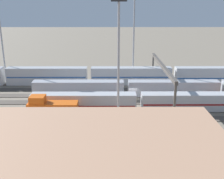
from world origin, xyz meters
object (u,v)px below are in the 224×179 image
at_px(train_on_track_0, 131,76).
at_px(train_on_track_4, 139,102).
at_px(train_on_track_5, 52,110).
at_px(signal_gantry, 162,69).
at_px(light_mast_1, 119,44).
at_px(light_mast_2, 0,28).
at_px(train_on_track_2, 173,88).
at_px(light_mast_0, 134,21).

height_order(train_on_track_0, train_on_track_4, train_on_track_0).
bearing_deg(train_on_track_5, signal_gantry, -152.84).
relative_size(train_on_track_0, signal_gantry, 3.99).
distance_m(train_on_track_0, light_mast_1, 30.42).
xyz_separation_m(train_on_track_5, light_mast_2, (19.45, -28.22, 13.80)).
distance_m(train_on_track_5, light_mast_2, 36.95).
distance_m(train_on_track_0, train_on_track_2, 14.21).
height_order(train_on_track_0, train_on_track_2, train_on_track_0).
bearing_deg(light_mast_1, train_on_track_2, -130.40).
bearing_deg(train_on_track_2, train_on_track_0, -44.78).
height_order(train_on_track_0, light_mast_1, light_mast_1).
xyz_separation_m(train_on_track_0, signal_gantry, (-6.49, 12.50, 4.95)).
bearing_deg(train_on_track_4, light_mast_0, -91.35).
xyz_separation_m(light_mast_0, light_mast_2, (38.13, 0.62, -1.80)).
relative_size(light_mast_2, signal_gantry, 0.82).
bearing_deg(train_on_track_0, train_on_track_5, 54.44).
distance_m(train_on_track_0, train_on_track_4, 20.01).
height_order(train_on_track_4, train_on_track_5, train_on_track_5).
bearing_deg(light_mast_2, train_on_track_0, 175.07).
xyz_separation_m(train_on_track_0, train_on_track_5, (17.87, 25.00, -0.45)).
bearing_deg(train_on_track_0, signal_gantry, 117.45).
xyz_separation_m(light_mast_1, signal_gantry, (-10.95, -14.57, -8.19)).
xyz_separation_m(train_on_track_4, train_on_track_2, (-9.83, -10.00, 0.03)).
bearing_deg(signal_gantry, train_on_track_2, -145.09).
relative_size(train_on_track_0, train_on_track_4, 2.54).
relative_size(train_on_track_4, light_mast_0, 1.69).
bearing_deg(light_mast_0, train_on_track_5, 57.08).
distance_m(train_on_track_4, light_mast_1, 16.17).
bearing_deg(light_mast_0, signal_gantry, 109.20).
height_order(train_on_track_5, light_mast_2, light_mast_2).
height_order(light_mast_1, light_mast_2, light_mast_2).
height_order(train_on_track_4, train_on_track_2, same).
xyz_separation_m(light_mast_1, light_mast_2, (32.87, -30.29, 0.21)).
height_order(train_on_track_4, signal_gantry, signal_gantry).
xyz_separation_m(light_mast_0, light_mast_1, (5.25, 30.91, -2.01)).
relative_size(train_on_track_0, light_mast_0, 4.28).
relative_size(light_mast_1, light_mast_2, 0.98).
relative_size(train_on_track_4, light_mast_2, 1.91).
distance_m(light_mast_0, light_mast_2, 38.18).
bearing_deg(train_on_track_2, signal_gantry, 34.91).
relative_size(train_on_track_5, signal_gantry, 0.33).
distance_m(train_on_track_0, light_mast_0, 15.66).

